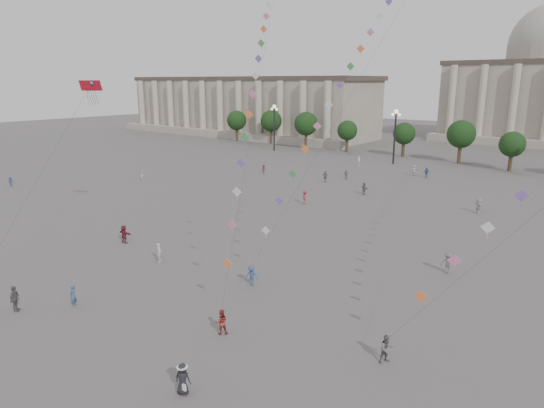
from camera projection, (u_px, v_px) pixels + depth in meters
The scene contains 27 objects.
ground at pixel (163, 316), 33.85m from camera, with size 360.00×360.00×0.00m, color #53504E.
hall_west at pixel (245, 106), 148.23m from camera, with size 84.00×26.22×17.20m.
tree_row at pixel (487, 138), 91.79m from camera, with size 137.12×5.12×8.00m.
lamp_post_far_west at pixel (274, 119), 112.29m from camera, with size 2.00×0.90×10.65m.
lamp_post_mid_west at pixel (395, 126), 94.25m from camera, with size 2.00×0.90×10.65m.
person_crowd_0 at pixel (426, 173), 81.82m from camera, with size 1.05×0.44×1.79m, color #325170.
person_crowd_1 at pixel (142, 176), 79.99m from camera, with size 0.75×0.59×1.55m, color silver.
person_crowd_2 at pixel (264, 169), 85.57m from camera, with size 1.03×0.59×1.59m, color maroon.
person_crowd_4 at pixel (414, 170), 83.77m from camera, with size 1.77×0.56×1.91m, color silver.
person_crowd_5 at pixel (11, 182), 74.99m from camera, with size 1.01×0.58×1.57m, color navy.
person_crowd_6 at pixel (448, 263), 41.13m from camera, with size 1.20×0.69×1.86m, color #5B5B5F.
person_crowd_7 at pixel (478, 206), 59.95m from camera, with size 1.76×0.56×1.90m, color silver.
person_crowd_10 at pixel (359, 161), 93.95m from camera, with size 0.65×0.43×1.79m, color silver.
person_crowd_12 at pixel (364, 188), 69.87m from camera, with size 1.65×0.53×1.78m, color slate.
person_crowd_13 at pixel (159, 252), 43.83m from camera, with size 0.64×0.42×1.74m, color silver.
person_crowd_16 at pixel (325, 176), 78.54m from camera, with size 1.07×0.45×1.83m, color slate.
person_crowd_17 at pixel (305, 197), 64.39m from camera, with size 1.18×0.68×1.82m, color #98293B.
person_crowd_18 at pixel (346, 174), 80.80m from camera, with size 0.94×0.39×1.61m, color slate.
person_crowd_19 at pixel (73, 295), 35.13m from camera, with size 0.61×0.40×1.68m, color #3A5883.
tourist_2 at pixel (124, 234), 48.92m from camera, with size 1.72×0.55×1.86m, color maroon.
tourist_3 at pixel (15, 299), 34.33m from camera, with size 1.12×0.47×1.91m, color #5A595E.
kite_flyer_0 at pixel (221, 322), 31.26m from camera, with size 0.82×0.64×1.69m, color maroon.
kite_flyer_1 at pixel (252, 276), 38.70m from camera, with size 1.09×0.63×1.68m, color #324E71.
kite_flyer_2 at pixel (387, 349), 28.07m from camera, with size 0.84×0.65×1.72m, color slate.
hat_person at pixel (183, 378), 25.22m from camera, with size 1.00×0.85×1.73m.
dragon_kite at pixel (90, 94), 48.20m from camera, with size 6.24×9.23×24.13m.
kite_train_west at pixel (270, 0), 54.59m from camera, with size 31.14×47.86×72.12m.
Camera 1 is at (25.16, -19.46, 15.94)m, focal length 32.00 mm.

